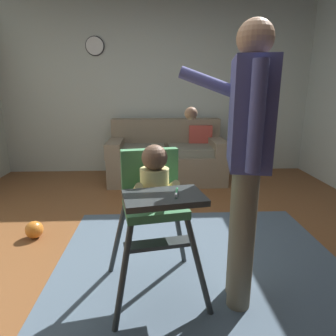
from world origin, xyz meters
The scene contains 8 objects.
ground centered at (0.00, 0.00, -0.05)m, with size 6.33×6.70×0.10m, color brown.
wall_far centered at (0.00, 2.58, 1.28)m, with size 5.53×0.06×2.55m, color #B7C0B6.
area_rug centered at (0.29, -0.33, 0.00)m, with size 2.16×2.23×0.01m, color #495A6A.
couch centered at (0.14, 2.06, 0.33)m, with size 1.64×0.86×0.86m.
high_chair centered at (-0.05, -0.45, 0.68)m, with size 0.70×0.80×0.99m.
adult_standing centered at (0.46, -0.54, 0.92)m, with size 0.51×0.56×1.63m.
toy_ball centered at (-1.12, 0.32, 0.08)m, with size 0.15×0.15×0.15m, color orange.
wall_clock centered at (-0.90, 2.54, 1.90)m, with size 0.28×0.04×0.28m.
Camera 1 is at (-0.04, -2.10, 1.28)m, focal length 31.32 mm.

